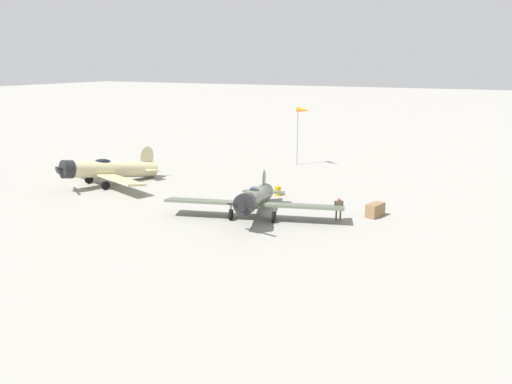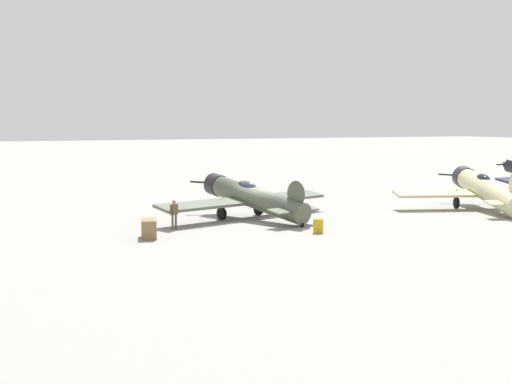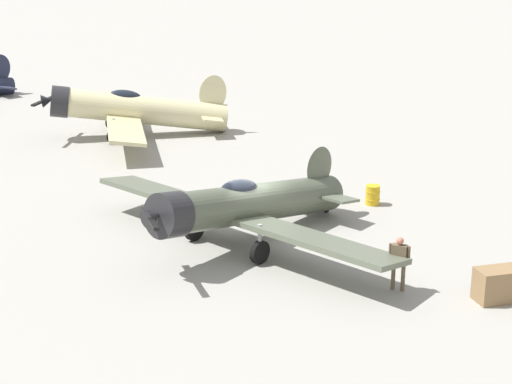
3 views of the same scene
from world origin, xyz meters
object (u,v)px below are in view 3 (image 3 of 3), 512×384
object	(u,v)px
airplane_mid_apron	(134,110)
ground_crew_mechanic	(399,258)
equipment_crate	(502,284)
fuel_drum	(373,195)
airplane_foreground	(246,205)

from	to	relation	value
airplane_mid_apron	ground_crew_mechanic	bearing A→B (deg)	107.63
ground_crew_mechanic	equipment_crate	xyz separation A→B (m)	(2.16, 2.18, -0.54)
ground_crew_mechanic	equipment_crate	distance (m)	3.11
equipment_crate	fuel_drum	xyz separation A→B (m)	(-9.15, 2.43, -0.11)
equipment_crate	fuel_drum	distance (m)	9.47
fuel_drum	ground_crew_mechanic	bearing A→B (deg)	-33.40
airplane_foreground	airplane_mid_apron	bearing A→B (deg)	-116.32
airplane_mid_apron	fuel_drum	world-z (taller)	airplane_mid_apron
airplane_foreground	ground_crew_mechanic	bearing A→B (deg)	92.39
airplane_mid_apron	ground_crew_mechanic	xyz separation A→B (m)	(22.90, -0.99, -0.41)
fuel_drum	equipment_crate	bearing A→B (deg)	-14.88
airplane_foreground	equipment_crate	size ratio (longest dim) A/B	7.52
fuel_drum	airplane_foreground	bearing A→B (deg)	-80.13
airplane_foreground	ground_crew_mechanic	distance (m)	6.19
ground_crew_mechanic	airplane_mid_apron	bearing A→B (deg)	-125.97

